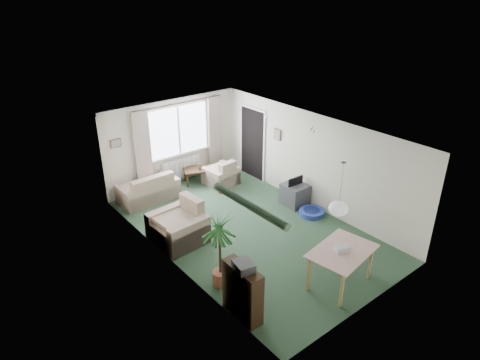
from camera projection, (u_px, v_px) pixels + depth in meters
ground at (248, 229)px, 9.87m from camera, size 6.50×6.50×0.00m
window at (178, 130)px, 11.61m from camera, size 1.80×0.03×1.30m
curtain_rod at (178, 103)px, 11.23m from camera, size 2.60×0.03×0.03m
curtain_left at (142, 149)px, 10.99m from camera, size 0.45×0.08×2.00m
curtain_right at (215, 131)px, 12.29m from camera, size 0.45×0.08×2.00m
radiator at (181, 168)px, 12.06m from camera, size 1.20×0.10×0.55m
doorway at (253, 144)px, 12.11m from camera, size 0.03×0.95×2.00m
pendant_lamp at (339, 209)px, 7.73m from camera, size 0.36×0.36×0.36m
tinsel_garland at (249, 205)px, 6.18m from camera, size 1.60×1.60×0.12m
bauble_cluster_a at (266, 117)px, 10.28m from camera, size 0.20×0.20×0.20m
bauble_cluster_b at (312, 127)px, 9.61m from camera, size 0.20×0.20×0.20m
wall_picture_back at (116, 143)px, 10.57m from camera, size 0.28×0.03×0.22m
wall_picture_right at (277, 134)px, 11.17m from camera, size 0.03×0.24×0.30m
sofa at (148, 187)px, 11.03m from camera, size 1.52×0.83×0.75m
armchair_corner at (221, 172)px, 11.90m from camera, size 0.88×0.84×0.73m
armchair_left at (177, 222)px, 9.23m from camera, size 1.08×1.13×0.95m
coffee_table at (202, 175)px, 12.04m from camera, size 1.10×0.87×0.43m
photo_frame at (200, 166)px, 11.86m from camera, size 0.12×0.02×0.16m
bookshelf at (242, 292)px, 7.17m from camera, size 0.28×0.81×0.99m
hifi_box at (244, 266)px, 6.88m from camera, size 0.34×0.40×0.14m
houseplant at (220, 250)px, 7.78m from camera, size 0.70×0.70×1.53m
dining_table at (340, 268)px, 7.97m from camera, size 1.28×0.96×0.73m
gift_box at (342, 249)px, 7.78m from camera, size 0.30×0.27×0.12m
tv_cube at (295, 195)px, 10.85m from camera, size 0.57×0.62×0.55m
pet_bed at (312, 212)px, 10.46m from camera, size 0.75×0.75×0.12m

